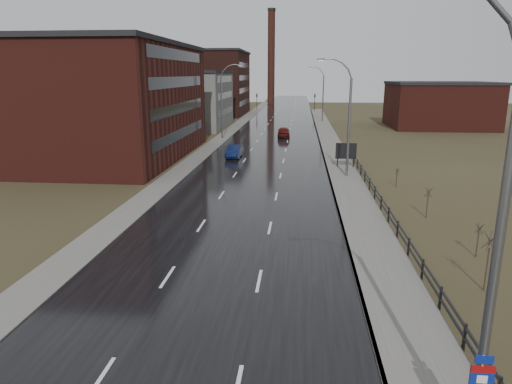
% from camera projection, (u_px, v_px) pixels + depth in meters
% --- Properties ---
extents(road, '(14.00, 300.00, 0.06)m').
position_uv_depth(road, '(272.00, 141.00, 68.84)').
color(road, black).
rests_on(road, ground).
extents(sidewalk_right, '(3.20, 180.00, 0.18)m').
position_uv_depth(sidewalk_right, '(345.00, 179.00, 43.93)').
color(sidewalk_right, '#595651').
rests_on(sidewalk_right, ground).
extents(curb_right, '(0.16, 180.00, 0.18)m').
position_uv_depth(curb_right, '(329.00, 179.00, 44.08)').
color(curb_right, slate).
rests_on(curb_right, ground).
extents(sidewalk_left, '(2.40, 260.00, 0.12)m').
position_uv_depth(sidewalk_left, '(219.00, 140.00, 69.59)').
color(sidewalk_left, '#595651').
rests_on(sidewalk_left, ground).
extents(warehouse_near, '(22.44, 28.56, 13.50)m').
position_uv_depth(warehouse_near, '(90.00, 101.00, 54.64)').
color(warehouse_near, '#471914').
rests_on(warehouse_near, ground).
extents(warehouse_mid, '(16.32, 20.40, 10.50)m').
position_uv_depth(warehouse_mid, '(184.00, 99.00, 86.53)').
color(warehouse_mid, slate).
rests_on(warehouse_mid, ground).
extents(warehouse_far, '(26.52, 24.48, 15.50)m').
position_uv_depth(warehouse_far, '(193.00, 83.00, 115.28)').
color(warehouse_far, '#331611').
rests_on(warehouse_far, ground).
extents(building_right, '(18.36, 16.32, 8.50)m').
position_uv_depth(building_right, '(439.00, 105.00, 86.17)').
color(building_right, '#471914').
rests_on(building_right, ground).
extents(smokestack, '(2.70, 2.70, 30.70)m').
position_uv_depth(smokestack, '(271.00, 57.00, 152.23)').
color(smokestack, '#331611').
rests_on(smokestack, ground).
extents(streetlight_main, '(3.91, 0.29, 12.11)m').
position_uv_depth(streetlight_main, '(484.00, 243.00, 10.65)').
color(streetlight_main, slate).
rests_on(streetlight_main, ground).
extents(streetlight_right_mid, '(3.36, 0.28, 11.35)m').
position_uv_depth(streetlight_right_mid, '(346.00, 118.00, 43.46)').
color(streetlight_right_mid, slate).
rests_on(streetlight_right_mid, ground).
extents(streetlight_left, '(3.36, 0.28, 11.35)m').
position_uv_depth(streetlight_left, '(223.00, 101.00, 70.02)').
color(streetlight_left, slate).
rests_on(streetlight_left, ground).
extents(streetlight_right_far, '(3.36, 0.28, 11.35)m').
position_uv_depth(streetlight_right_far, '(322.00, 94.00, 95.50)').
color(streetlight_right_far, slate).
rests_on(streetlight_right_far, ground).
extents(guardrail, '(0.10, 53.05, 1.10)m').
position_uv_depth(guardrail, '(400.00, 231.00, 27.54)').
color(guardrail, black).
rests_on(guardrail, ground).
extents(shrub_c, '(0.68, 0.72, 2.90)m').
position_uv_depth(shrub_c, '(488.00, 260.00, 21.10)').
color(shrub_c, '#382D23').
rests_on(shrub_c, ground).
extents(shrub_d, '(0.47, 0.49, 1.94)m').
position_uv_depth(shrub_d, '(478.00, 239.00, 25.19)').
color(shrub_d, '#382D23').
rests_on(shrub_d, ground).
extents(shrub_e, '(0.51, 0.54, 2.16)m').
position_uv_depth(shrub_e, '(427.00, 202.00, 32.11)').
color(shrub_e, '#382D23').
rests_on(shrub_e, ground).
extents(shrub_f, '(0.42, 0.44, 1.72)m').
position_uv_depth(shrub_f, '(397.00, 177.00, 40.96)').
color(shrub_f, '#382D23').
rests_on(shrub_f, ground).
extents(billboard, '(2.22, 0.17, 2.76)m').
position_uv_depth(billboard, '(346.00, 152.00, 48.83)').
color(billboard, black).
rests_on(billboard, ground).
extents(traffic_light_left, '(0.58, 2.73, 5.30)m').
position_uv_depth(traffic_light_left, '(257.00, 94.00, 126.24)').
color(traffic_light_left, black).
rests_on(traffic_light_left, ground).
extents(traffic_light_right, '(0.58, 2.73, 5.30)m').
position_uv_depth(traffic_light_right, '(315.00, 94.00, 124.76)').
color(traffic_light_right, black).
rests_on(traffic_light_right, ground).
extents(car_near, '(1.67, 4.55, 1.49)m').
position_uv_depth(car_near, '(234.00, 152.00, 55.29)').
color(car_near, '#0D1841').
rests_on(car_near, ground).
extents(car_far, '(2.15, 4.93, 1.65)m').
position_uv_depth(car_far, '(284.00, 132.00, 73.35)').
color(car_far, '#480E0C').
rests_on(car_far, ground).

